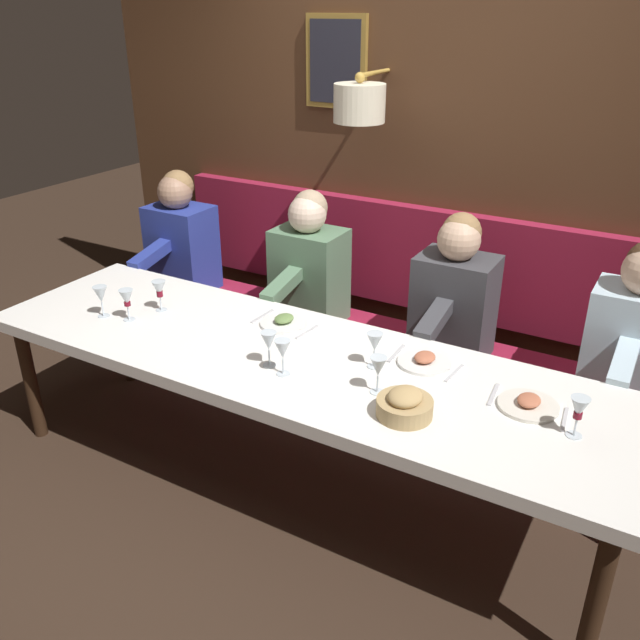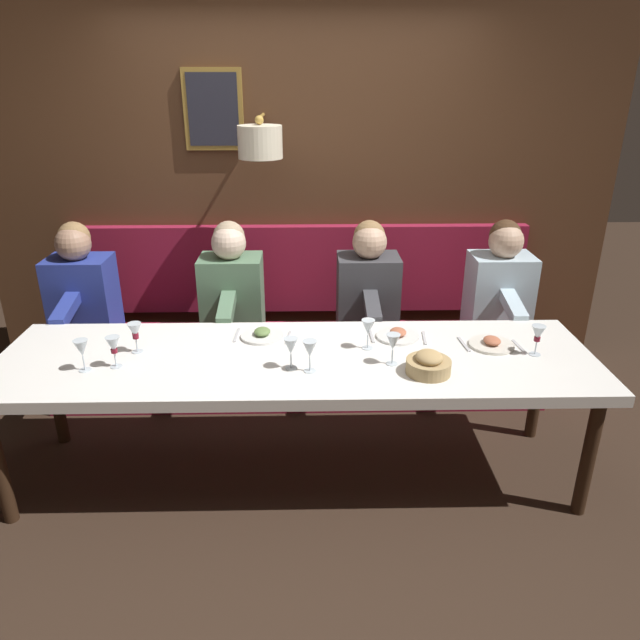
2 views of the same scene
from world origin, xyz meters
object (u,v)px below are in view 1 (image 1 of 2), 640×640
at_px(dining_table, 291,365).
at_px(diner_far, 180,236).
at_px(wine_glass_3, 127,299).
at_px(wine_glass_2, 283,350).
at_px(wine_glass_6, 375,343).
at_px(wine_glass_7, 579,409).
at_px(bread_bowl, 405,405).
at_px(diner_middle, 309,263).
at_px(diner_near, 455,293).
at_px(wine_glass_4, 101,295).
at_px(wine_glass_5, 159,290).
at_px(wine_glass_0, 378,368).
at_px(wine_glass_1, 269,342).
at_px(diner_nearest, 634,330).

relative_size(dining_table, diner_far, 3.92).
distance_m(diner_far, wine_glass_3, 1.11).
height_order(wine_glass_2, wine_glass_6, same).
distance_m(dining_table, wine_glass_7, 1.26).
distance_m(dining_table, diner_far, 1.67).
bearing_deg(bread_bowl, diner_middle, 44.98).
xyz_separation_m(diner_near, diner_middle, (0.00, 0.89, 0.00)).
bearing_deg(wine_glass_2, wine_glass_4, 88.36).
distance_m(diner_near, wine_glass_5, 1.53).
xyz_separation_m(diner_middle, wine_glass_3, (-0.99, 0.46, 0.04)).
relative_size(diner_near, wine_glass_0, 4.82).
xyz_separation_m(dining_table, diner_near, (0.88, -0.46, 0.13)).
xyz_separation_m(diner_near, wine_glass_1, (-1.02, 0.48, 0.04)).
distance_m(diner_middle, wine_glass_7, 1.90).
distance_m(diner_far, wine_glass_5, 1.00).
bearing_deg(wine_glass_4, bread_bowl, -92.12).
bearing_deg(diner_near, wine_glass_2, 159.86).
bearing_deg(wine_glass_6, bread_bowl, -136.66).
bearing_deg(wine_glass_0, wine_glass_6, 29.73).
height_order(dining_table, diner_far, diner_far).
xyz_separation_m(wine_glass_3, wine_glass_7, (0.09, -2.14, -0.00)).
xyz_separation_m(wine_glass_3, wine_glass_5, (0.17, -0.06, -0.00)).
distance_m(dining_table, wine_glass_5, 0.86).
distance_m(dining_table, wine_glass_1, 0.22).
xyz_separation_m(diner_far, wine_glass_0, (-0.98, -1.90, 0.04)).
relative_size(wine_glass_0, wine_glass_2, 1.00).
height_order(diner_nearest, wine_glass_1, diner_nearest).
distance_m(wine_glass_0, wine_glass_5, 1.33).
xyz_separation_m(dining_table, diner_middle, (0.88, 0.44, 0.13)).
xyz_separation_m(diner_near, wine_glass_2, (-1.05, 0.39, 0.04)).
bearing_deg(wine_glass_4, wine_glass_3, -76.26).
bearing_deg(diner_nearest, wine_glass_0, 139.41).
relative_size(diner_middle, wine_glass_4, 4.82).
distance_m(diner_near, wine_glass_7, 1.19).
bearing_deg(diner_far, wine_glass_4, -160.14).
bearing_deg(wine_glass_3, dining_table, -83.31).
bearing_deg(wine_glass_0, diner_middle, 43.07).
bearing_deg(diner_nearest, diner_near, 90.00).
xyz_separation_m(wine_glass_6, wine_glass_7, (-0.10, -0.87, -0.00)).
height_order(diner_nearest, wine_glass_0, diner_nearest).
height_order(diner_far, wine_glass_5, diner_far).
bearing_deg(wine_glass_0, dining_table, 78.02).
bearing_deg(diner_nearest, diner_far, 90.00).
height_order(diner_near, wine_glass_1, diner_near).
bearing_deg(diner_near, diner_far, 90.00).
bearing_deg(dining_table, wine_glass_1, 170.74).
xyz_separation_m(dining_table, wine_glass_4, (-0.14, 1.04, 0.17)).
bearing_deg(diner_far, wine_glass_2, -125.44).
relative_size(diner_middle, wine_glass_0, 4.82).
height_order(dining_table, wine_glass_5, wine_glass_5).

